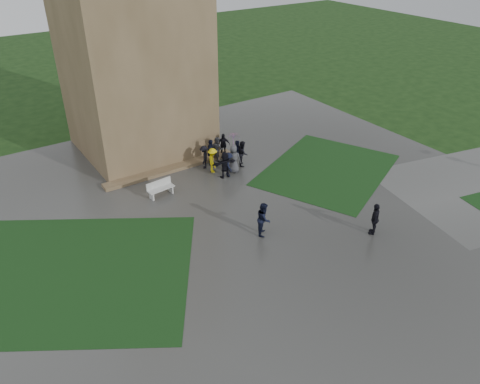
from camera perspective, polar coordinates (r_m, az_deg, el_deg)
ground at (r=23.05m, az=3.56°, el=-7.62°), size 120.00×120.00×0.00m
plaza at (r=24.33m, az=0.72°, el=-5.20°), size 34.00×34.00×0.02m
lawn_inset_left at (r=23.26m, az=-20.04°, el=-9.27°), size 14.10×13.46×0.01m
lawn_inset_right at (r=31.02m, az=10.58°, el=2.69°), size 11.12×10.15×0.01m
tower at (r=31.79m, az=-13.46°, el=20.25°), size 8.00×8.00×18.00m
tower_plinth at (r=30.70m, az=-8.42°, el=2.81°), size 9.00×0.80×0.22m
bench at (r=27.80m, az=-9.68°, el=0.47°), size 1.68×0.68×0.95m
visitor_cluster at (r=30.27m, az=-1.94°, el=4.58°), size 3.23×3.66×2.56m
pedestrian_mid at (r=23.92m, az=2.92°, el=-3.27°), size 0.96×1.00×1.82m
pedestrian_near at (r=24.91m, az=16.13°, el=-3.15°), size 1.18×1.05×1.76m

